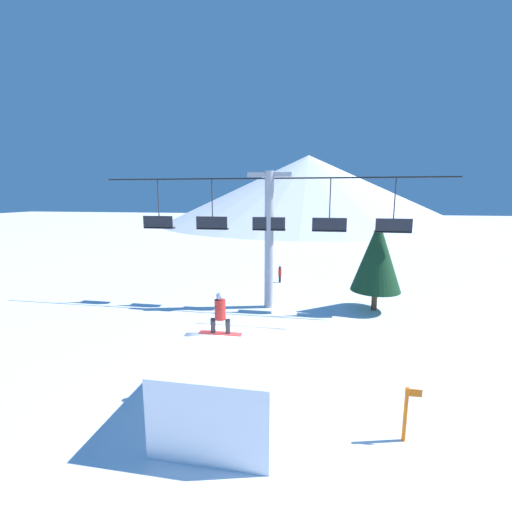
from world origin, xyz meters
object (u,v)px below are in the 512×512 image
(pine_tree_near, at_px, (377,256))
(trail_marker, at_px, (406,413))
(snow_ramp, at_px, (226,385))
(snowboarder, at_px, (220,313))
(distant_skier, at_px, (280,274))

(pine_tree_near, distance_m, trail_marker, 10.96)
(pine_tree_near, relative_size, trail_marker, 3.36)
(trail_marker, bearing_deg, snow_ramp, 179.58)
(snow_ramp, relative_size, snowboarder, 2.68)
(snowboarder, bearing_deg, distant_skier, 89.08)
(trail_marker, bearing_deg, pine_tree_near, 85.45)
(snowboarder, xyz_separation_m, distant_skier, (0.24, 14.77, -2.10))
(snow_ramp, xyz_separation_m, distant_skier, (-0.20, 15.84, -0.39))
(snowboarder, height_order, pine_tree_near, pine_tree_near)
(snow_ramp, xyz_separation_m, trail_marker, (4.81, -0.03, -0.25))
(snowboarder, bearing_deg, pine_tree_near, 57.52)
(pine_tree_near, xyz_separation_m, distant_skier, (-5.86, 5.19, -2.41))
(pine_tree_near, distance_m, distant_skier, 8.19)
(snow_ramp, height_order, distant_skier, snow_ramp)
(pine_tree_near, bearing_deg, snow_ramp, -117.98)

